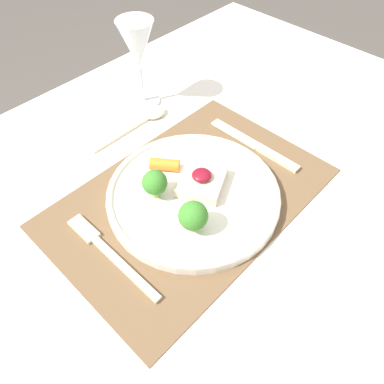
{
  "coord_description": "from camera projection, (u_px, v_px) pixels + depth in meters",
  "views": [
    {
      "loc": [
        -0.3,
        -0.29,
        1.27
      ],
      "look_at": [
        -0.0,
        -0.01,
        0.79
      ],
      "focal_mm": 35.0,
      "sensor_mm": 36.0,
      "label": 1
    }
  ],
  "objects": [
    {
      "name": "knife",
      "position": [
        259.0,
        148.0,
        0.73
      ],
      "size": [
        0.02,
        0.21,
        0.01
      ],
      "rotation": [
        0.0,
        0.0,
        0.03
      ],
      "color": "beige",
      "rests_on": "placemat"
    },
    {
      "name": "dinner_plate",
      "position": [
        191.0,
        195.0,
        0.63
      ],
      "size": [
        0.3,
        0.3,
        0.07
      ],
      "color": "silver",
      "rests_on": "placemat"
    },
    {
      "name": "placemat",
      "position": [
        190.0,
        197.0,
        0.65
      ],
      "size": [
        0.48,
        0.32,
        0.0
      ],
      "primitive_type": "cube",
      "color": "brown",
      "rests_on": "dining_table"
    },
    {
      "name": "ground_plane",
      "position": [
        191.0,
        346.0,
        1.24
      ],
      "size": [
        8.0,
        8.0,
        0.0
      ],
      "primitive_type": "plane",
      "color": "#4C4742"
    },
    {
      "name": "spoon",
      "position": [
        147.0,
        117.0,
        0.79
      ],
      "size": [
        0.19,
        0.04,
        0.01
      ],
      "rotation": [
        0.0,
        0.0,
        0.06
      ],
      "color": "beige",
      "rests_on": "dining_table"
    },
    {
      "name": "dining_table",
      "position": [
        190.0,
        230.0,
        0.73
      ],
      "size": [
        1.34,
        0.91,
        0.77
      ],
      "color": "white",
      "rests_on": "ground_plane"
    },
    {
      "name": "wine_glass_near",
      "position": [
        137.0,
        49.0,
        0.74
      ],
      "size": [
        0.07,
        0.07,
        0.18
      ],
      "color": "white",
      "rests_on": "dining_table"
    },
    {
      "name": "fork",
      "position": [
        106.0,
        250.0,
        0.58
      ],
      "size": [
        0.02,
        0.21,
        0.01
      ],
      "rotation": [
        0.0,
        0.0,
        0.05
      ],
      "color": "beige",
      "rests_on": "placemat"
    }
  ]
}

